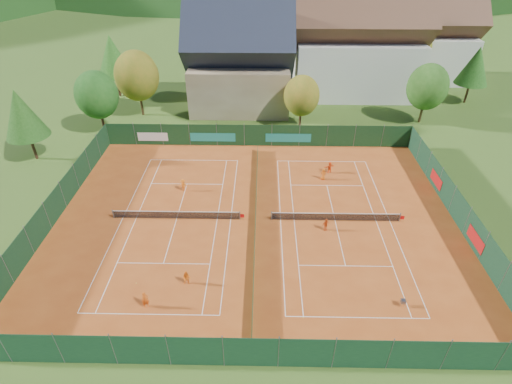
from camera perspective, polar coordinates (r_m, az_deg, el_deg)
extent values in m
plane|color=#35561A|center=(40.38, -0.05, -3.97)|extent=(600.00, 600.00, 0.00)
cube|color=#AC4819|center=(40.36, -0.05, -3.94)|extent=(40.00, 32.00, 0.01)
cube|color=white|center=(50.96, -8.84, 4.52)|extent=(10.97, 0.06, 0.00)
cube|color=white|center=(33.03, -15.12, -16.51)|extent=(10.97, 0.06, 0.00)
cube|color=white|center=(42.75, -18.47, -3.52)|extent=(0.06, 23.77, 0.00)
cube|color=white|center=(40.47, -3.62, -3.89)|extent=(0.06, 23.77, 0.00)
cube|color=white|center=(42.32, -16.72, -3.58)|extent=(0.06, 23.77, 0.00)
cube|color=white|center=(40.60, -5.56, -3.85)|extent=(0.06, 23.77, 0.00)
cube|color=white|center=(46.36, -9.83, 1.14)|extent=(8.23, 0.06, 0.00)
cube|color=white|center=(36.58, -13.08, -9.90)|extent=(8.23, 0.06, 0.00)
cube|color=white|center=(41.27, -11.25, -3.73)|extent=(0.06, 12.80, 0.00)
cube|color=white|center=(50.76, 9.31, 4.35)|extent=(10.97, 0.06, 0.00)
cube|color=white|center=(32.72, 14.31, -16.98)|extent=(10.97, 0.06, 0.00)
cube|color=white|center=(40.40, 3.52, -3.97)|extent=(0.06, 23.77, 0.00)
cube|color=white|center=(42.35, 18.56, -3.95)|extent=(0.06, 23.77, 0.00)
cube|color=white|center=(40.48, 5.47, -3.98)|extent=(0.06, 23.77, 0.00)
cube|color=white|center=(41.95, 16.77, -3.96)|extent=(0.06, 23.77, 0.00)
cube|color=white|center=(46.14, 10.09, 0.94)|extent=(8.23, 0.06, 0.00)
cube|color=white|center=(36.30, 12.68, -10.26)|extent=(8.23, 0.06, 0.00)
cube|color=white|center=(41.02, 11.22, -3.99)|extent=(0.06, 12.80, 0.00)
cylinder|color=#59595B|center=(42.78, -19.75, -2.95)|extent=(0.10, 0.10, 1.02)
cylinder|color=#59595B|center=(40.11, -2.34, -3.35)|extent=(0.10, 0.10, 1.02)
cube|color=black|center=(41.00, -11.32, -3.24)|extent=(12.80, 0.02, 0.86)
cube|color=white|center=(40.74, -11.39, -2.76)|extent=(12.80, 0.04, 0.06)
cube|color=red|center=(40.13, -1.99, -3.42)|extent=(0.40, 0.04, 0.40)
cylinder|color=#59595B|center=(40.06, 2.24, -3.40)|extent=(0.10, 0.10, 1.02)
cylinder|color=#59595B|center=(42.34, 19.86, -3.40)|extent=(0.10, 0.10, 1.02)
cube|color=black|center=(40.75, 11.29, -3.50)|extent=(12.80, 0.02, 0.86)
cube|color=white|center=(40.49, 11.35, -3.02)|extent=(12.80, 0.04, 0.06)
cube|color=red|center=(42.46, 20.16, -3.46)|extent=(0.40, 0.04, 0.40)
cube|color=#153B1F|center=(40.06, -0.05, -3.39)|extent=(0.03, 28.80, 1.00)
cube|color=#133519|center=(53.16, 0.29, 8.09)|extent=(40.00, 0.04, 3.00)
cube|color=teal|center=(53.65, -6.19, 7.78)|extent=(6.00, 0.03, 1.20)
cube|color=teal|center=(53.34, 4.63, 7.71)|extent=(6.00, 0.03, 1.20)
cube|color=silver|center=(55.21, -14.53, 7.65)|extent=(4.00, 0.03, 1.20)
cube|color=#143921|center=(28.26, -0.75, -21.94)|extent=(40.00, 0.04, 3.00)
cube|color=#12331C|center=(44.52, -26.76, -1.71)|extent=(0.04, 32.00, 3.00)
cube|color=#12331F|center=(43.94, 27.04, -2.29)|extent=(0.04, 32.00, 3.00)
cube|color=#B21414|center=(41.30, 28.85, -5.92)|extent=(0.03, 3.00, 1.20)
cube|color=#B21414|center=(48.57, 24.34, 1.63)|extent=(0.03, 3.00, 1.20)
cube|color=tan|center=(65.42, -2.24, 15.11)|extent=(15.00, 12.00, 7.00)
cube|color=#1E2333|center=(63.58, -2.38, 20.65)|extent=(16.20, 12.00, 12.00)
cube|color=silver|center=(72.37, 13.91, 16.92)|extent=(20.00, 11.00, 9.00)
cube|color=brown|center=(70.66, 14.77, 22.51)|extent=(21.60, 11.00, 11.00)
cube|color=silver|center=(83.85, 22.63, 17.35)|extent=(16.00, 10.00, 8.00)
cube|color=brown|center=(82.46, 23.68, 21.62)|extent=(17.28, 10.00, 10.00)
cylinder|color=#412817|center=(61.16, -21.03, 9.30)|extent=(0.36, 0.36, 2.80)
ellipsoid|color=#1D5518|center=(59.73, -21.82, 12.76)|extent=(5.72, 5.72, 6.58)
cylinder|color=#442E18|center=(64.99, -16.01, 11.87)|extent=(0.36, 0.36, 3.15)
ellipsoid|color=olive|center=(63.50, -16.67, 15.61)|extent=(6.44, 6.44, 7.40)
cylinder|color=#492A1A|center=(73.90, -19.05, 14.17)|extent=(0.36, 0.36, 3.50)
cone|color=#25611B|center=(72.49, -19.82, 17.85)|extent=(5.60, 5.60, 6.50)
cylinder|color=#452F18|center=(58.96, 6.31, 10.33)|extent=(0.36, 0.36, 2.45)
ellipsoid|color=olive|center=(57.63, 6.54, 13.51)|extent=(5.01, 5.01, 5.76)
cylinder|color=#4D381B|center=(64.83, 22.51, 10.35)|extent=(0.36, 0.36, 2.80)
ellipsoid|color=#285919|center=(63.49, 23.31, 13.62)|extent=(5.72, 5.72, 6.58)
cylinder|color=#4C2F1B|center=(75.61, 27.90, 12.37)|extent=(0.36, 0.36, 3.15)
cone|color=#205618|center=(74.34, 28.85, 15.54)|extent=(5.04, 5.04, 5.85)
cylinder|color=#462A19|center=(57.25, -29.21, 5.60)|extent=(0.36, 0.36, 3.15)
cone|color=#215117|center=(55.56, -30.51, 9.64)|extent=(5.04, 5.04, 5.85)
cylinder|color=#4A341A|center=(79.51, 20.38, 15.27)|extent=(0.36, 0.36, 3.50)
ellipsoid|color=olive|center=(78.20, 21.14, 18.70)|extent=(7.15, 7.15, 8.22)
ellipsoid|color=black|center=(338.58, 2.87, 22.81)|extent=(440.00, 440.00, 242.00)
cylinder|color=slate|center=(34.01, 20.06, -14.82)|extent=(0.02, 0.02, 0.80)
cylinder|color=slate|center=(34.11, 20.55, -14.79)|extent=(0.02, 0.02, 0.80)
cylinder|color=slate|center=(34.20, 19.92, -14.45)|extent=(0.02, 0.02, 0.80)
cylinder|color=slate|center=(34.29, 20.41, -14.41)|extent=(0.02, 0.02, 0.80)
cube|color=slate|center=(34.04, 20.29, -14.45)|extent=(0.34, 0.34, 0.30)
ellipsoid|color=#CCD833|center=(34.02, 20.30, -14.42)|extent=(0.28, 0.28, 0.16)
sphere|color=#CCD833|center=(35.45, -16.73, -12.36)|extent=(0.07, 0.07, 0.07)
sphere|color=#CCD833|center=(31.95, 6.77, -17.42)|extent=(0.07, 0.07, 0.07)
sphere|color=#CCD833|center=(44.76, 0.02, 0.42)|extent=(0.07, 0.07, 0.07)
sphere|color=#CCD833|center=(49.51, -2.75, 4.00)|extent=(0.07, 0.07, 0.07)
sphere|color=#CCD833|center=(39.58, 10.68, -5.51)|extent=(0.07, 0.07, 0.07)
imported|color=#D05312|center=(33.00, -15.53, -14.62)|extent=(0.68, 0.61, 1.55)
imported|color=orange|center=(33.98, -9.88, -12.03)|extent=(0.68, 0.53, 1.39)
imported|color=orange|center=(44.96, -10.37, 1.00)|extent=(0.99, 0.66, 1.42)
imported|color=#CB4312|center=(39.23, 9.93, -4.61)|extent=(0.86, 0.65, 1.36)
imported|color=orange|center=(46.80, 9.60, 2.53)|extent=(0.73, 0.50, 1.42)
imported|color=#F45415|center=(48.27, 10.48, 3.50)|extent=(1.40, 0.88, 1.44)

